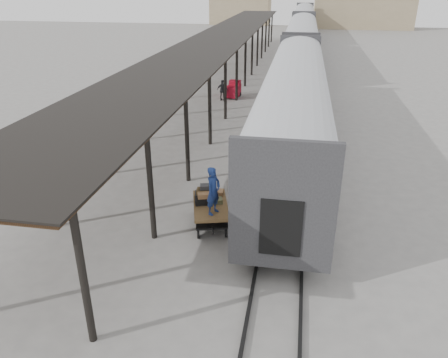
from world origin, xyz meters
The scene contains 11 objects.
ground centered at (0.00, 0.00, 0.00)m, with size 160.00×160.00×0.00m, color slate.
train centered at (3.19, 33.79, 2.69)m, with size 3.45×76.01×4.01m.
canopy centered at (-3.40, 24.00, 4.00)m, with size 4.90×64.30×4.15m.
rails centered at (3.20, 34.00, 0.06)m, with size 1.54×150.00×0.12m.
building_far centered at (14.00, 78.00, 4.00)m, with size 18.00×10.00×8.00m, color tan.
building_left centered at (-10.00, 82.00, 3.00)m, with size 12.00×8.00×6.00m, color tan.
baggage_cart centered at (0.46, -0.71, 0.65)m, with size 1.82×2.64×0.86m.
suitcase_stack centered at (0.27, -0.39, 1.04)m, with size 1.19×1.26×0.58m.
luggage_tug centered at (-1.71, 18.88, 0.59)m, with size 1.10×1.57×1.29m.
porter centered at (0.71, -1.36, 1.74)m, with size 0.64×0.42×1.76m, color navy.
pedestrian centered at (-2.39, 17.78, 0.78)m, with size 0.92×0.38×1.56m, color black.
Camera 1 is at (3.46, -14.81, 8.48)m, focal length 35.00 mm.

